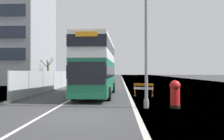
% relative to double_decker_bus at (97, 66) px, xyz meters
% --- Properties ---
extents(ground, '(140.00, 280.00, 0.10)m').
position_rel_double_decker_bus_xyz_m(ground, '(0.62, -8.60, -2.58)').
color(ground, '#38383A').
extents(double_decker_bus, '(3.01, 10.63, 4.76)m').
position_rel_double_decker_bus_xyz_m(double_decker_bus, '(0.00, 0.00, 0.00)').
color(double_decker_bus, '#196042').
rests_on(double_decker_bus, ground).
extents(lamppost_foreground, '(0.29, 0.70, 8.93)m').
position_rel_double_decker_bus_xyz_m(lamppost_foreground, '(3.48, -6.37, 1.69)').
color(lamppost_foreground, gray).
rests_on(lamppost_foreground, ground).
extents(red_pillar_postbox, '(0.60, 0.60, 1.59)m').
position_rel_double_decker_bus_xyz_m(red_pillar_postbox, '(5.11, -6.37, -1.67)').
color(red_pillar_postbox, black).
rests_on(red_pillar_postbox, ground).
extents(roadworks_barrier, '(1.67, 0.79, 1.10)m').
position_rel_double_decker_bus_xyz_m(roadworks_barrier, '(3.96, -0.37, -1.85)').
color(roadworks_barrier, orange).
rests_on(roadworks_barrier, ground).
extents(construction_site_fence, '(0.44, 20.60, 2.20)m').
position_rel_double_decker_bus_xyz_m(construction_site_fence, '(-5.41, 5.48, -1.48)').
color(construction_site_fence, '#A8AAAD').
rests_on(construction_site_fence, ground).
extents(car_oncoming_near, '(2.00, 4.40, 2.18)m').
position_rel_double_decker_bus_xyz_m(car_oncoming_near, '(-2.67, 17.53, -1.50)').
color(car_oncoming_near, black).
rests_on(car_oncoming_near, ground).
extents(car_receding_mid, '(1.92, 4.07, 2.24)m').
position_rel_double_decker_bus_xyz_m(car_receding_mid, '(0.03, 23.66, -1.48)').
color(car_receding_mid, silver).
rests_on(car_receding_mid, ground).
extents(car_receding_far, '(2.07, 3.93, 2.11)m').
position_rel_double_decker_bus_xyz_m(car_receding_far, '(-3.31, 30.61, -1.55)').
color(car_receding_far, maroon).
rests_on(car_receding_far, ground).
extents(bare_tree_far_verge_near, '(2.43, 2.68, 4.59)m').
position_rel_double_decker_bus_xyz_m(bare_tree_far_verge_near, '(-9.86, 17.39, -0.29)').
color(bare_tree_far_verge_near, '#4C3D2D').
rests_on(bare_tree_far_verge_near, ground).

